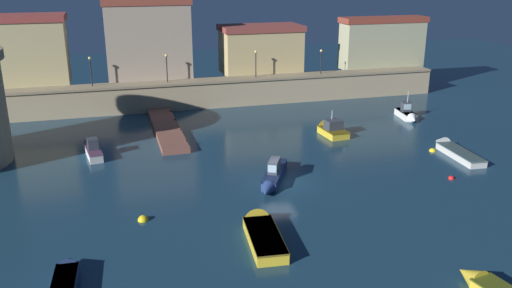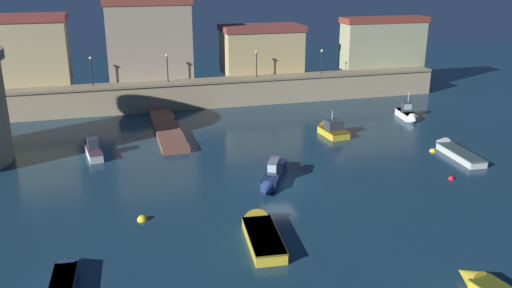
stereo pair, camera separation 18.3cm
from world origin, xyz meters
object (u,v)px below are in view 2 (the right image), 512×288
quay_lamp_2 (256,59)px  mooring_buoy_2 (433,152)px  moored_boat_4 (331,129)px  moored_boat_7 (92,148)px  moored_boat_6 (273,176)px  quay_lamp_3 (322,57)px  moored_boat_2 (64,279)px  quay_lamp_0 (91,66)px  mooring_buoy_1 (451,179)px  moored_boat_8 (260,230)px  moored_boat_1 (453,150)px  quay_lamp_1 (167,63)px  mooring_buoy_0 (142,220)px  moored_boat_3 (408,115)px

quay_lamp_2 → mooring_buoy_2: bearing=-64.3°
moored_boat_4 → mooring_buoy_2: bearing=-141.7°
moored_boat_7 → mooring_buoy_2: bearing=-112.8°
quay_lamp_2 → moored_boat_6: 25.70m
quay_lamp_3 → moored_boat_2: (-28.61, -34.88, -4.88)m
quay_lamp_0 → moored_boat_4: size_ratio=0.76×
quay_lamp_0 → mooring_buoy_1: bearing=-45.8°
moored_boat_6 → moored_boat_8: 8.60m
quay_lamp_0 → moored_boat_1: size_ratio=0.47×
moored_boat_2 → moored_boat_4: size_ratio=1.15×
moored_boat_2 → moored_boat_7: moored_boat_7 is taller
mooring_buoy_1 → quay_lamp_1: bearing=123.9°
mooring_buoy_0 → mooring_buoy_2: 27.07m
quay_lamp_1 → mooring_buoy_0: 29.39m
moored_boat_6 → mooring_buoy_1: bearing=104.8°
moored_boat_8 → mooring_buoy_2: size_ratio=11.19×
quay_lamp_1 → moored_boat_3: (24.50, -11.49, -4.82)m
quay_lamp_2 → moored_boat_8: (-8.93, -32.54, -4.97)m
quay_lamp_2 → mooring_buoy_1: size_ratio=6.57×
quay_lamp_1 → moored_boat_1: 32.24m
quay_lamp_2 → moored_boat_6: quay_lamp_2 is taller
quay_lamp_3 → moored_boat_3: (5.56, -11.49, -4.69)m
moored_boat_1 → moored_boat_4: size_ratio=1.60×
moored_boat_3 → moored_boat_6: (-19.54, -13.12, 0.00)m
mooring_buoy_0 → quay_lamp_3: bearing=49.7°
quay_lamp_2 → moored_boat_1: (11.82, -22.63, -5.02)m
moored_boat_8 → mooring_buoy_1: size_ratio=13.35×
moored_boat_4 → moored_boat_8: moored_boat_4 is taller
moored_boat_4 → moored_boat_6: bearing=134.0°
moored_boat_1 → moored_boat_8: size_ratio=1.07×
moored_boat_1 → moored_boat_6: bearing=100.3°
quay_lamp_1 → moored_boat_1: bearing=-45.3°
moored_boat_4 → moored_boat_8: (-12.57, -18.31, -0.14)m
moored_boat_3 → moored_boat_7: bearing=-77.4°
quay_lamp_0 → quay_lamp_2: quay_lamp_0 is taller
moored_boat_7 → moored_boat_6: bearing=-136.7°
quay_lamp_1 → moored_boat_7: size_ratio=0.54×
quay_lamp_3 → moored_boat_8: size_ratio=0.46×
quay_lamp_0 → mooring_buoy_1: 39.06m
moored_boat_6 → moored_boat_8: moored_boat_6 is taller
moored_boat_4 → quay_lamp_1: bearing=40.7°
moored_boat_3 → mooring_buoy_2: moored_boat_3 is taller
mooring_buoy_1 → moored_boat_3: bearing=70.2°
moored_boat_1 → moored_boat_7: 32.13m
quay_lamp_0 → mooring_buoy_1: (26.98, -27.73, -5.39)m
moored_boat_2 → moored_boat_3: (34.17, 23.39, 0.20)m
moored_boat_2 → moored_boat_3: moored_boat_3 is taller
quay_lamp_0 → quay_lamp_1: quay_lamp_0 is taller
quay_lamp_2 → moored_boat_4: size_ratio=0.74×
quay_lamp_3 → mooring_buoy_1: (-0.28, -27.73, -5.21)m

